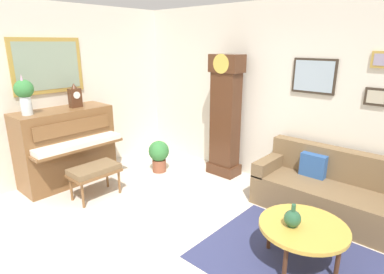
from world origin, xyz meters
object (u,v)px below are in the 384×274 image
green_jug (292,218)px  potted_plant (159,154)px  piano_bench (94,171)px  mantel_clock (75,97)px  coffee_table (303,228)px  grandfather_clock (225,120)px  flower_vase (24,93)px  piano (67,146)px  couch (331,192)px

green_jug → potted_plant: size_ratio=0.43×
piano_bench → mantel_clock: 1.28m
coffee_table → grandfather_clock: bearing=145.6°
grandfather_clock → mantel_clock: grandfather_clock is taller
piano_bench → flower_vase: size_ratio=1.21×
piano → coffee_table: piano is taller
mantel_clock → green_jug: mantel_clock is taller
piano_bench → coffee_table: size_ratio=0.80×
piano_bench → mantel_clock: (-0.79, 0.24, 0.97)m
piano_bench → green_jug: bearing=10.5°
grandfather_clock → couch: grandfather_clock is taller
couch → coffee_table: bearing=-83.5°
green_jug → potted_plant: (-2.80, 0.75, -0.21)m
coffee_table → mantel_clock: bearing=-174.2°
couch → potted_plant: 2.80m
coffee_table → green_jug: green_jug is taller
piano_bench → coffee_table: piano_bench is taller
couch → grandfather_clock: bearing=175.7°
grandfather_clock → flower_vase: (-1.68, -2.47, 0.56)m
piano → flower_vase: bearing=-89.8°
piano → mantel_clock: bearing=89.5°
piano → grandfather_clock: grandfather_clock is taller
piano → piano_bench: bearing=-0.5°
piano_bench → couch: (2.73, 1.83, -0.09)m
mantel_clock → green_jug: size_ratio=1.58×
piano → potted_plant: bearing=58.3°
coffee_table → potted_plant: size_ratio=1.57×
grandfather_clock → coffee_table: (1.98, -1.36, -0.55)m
mantel_clock → potted_plant: size_ratio=0.68×
piano_bench → potted_plant: 1.27m
potted_plant → flower_vase: bearing=-113.7°
grandfather_clock → green_jug: grandfather_clock is taller
couch → flower_vase: flower_vase is taller
piano_bench → green_jug: (2.78, 0.52, 0.12)m
mantel_clock → flower_vase: size_ratio=0.66×
flower_vase → potted_plant: bearing=66.3°
green_jug → flower_vase: bearing=-164.1°
mantel_clock → flower_vase: 0.75m
piano_bench → potted_plant: size_ratio=1.25×
piano → coffee_table: size_ratio=1.64×
mantel_clock → potted_plant: (0.78, 1.03, -1.06)m
piano → potted_plant: (0.78, 1.26, -0.29)m
couch → green_jug: (0.06, -1.31, 0.22)m
piano → mantel_clock: (0.00, 0.23, 0.77)m
coffee_table → potted_plant: bearing=167.1°
flower_vase → piano_bench: bearing=32.3°
grandfather_clock → coffee_table: grandfather_clock is taller
piano → flower_vase: (0.00, -0.51, 0.91)m
flower_vase → piano: bearing=90.2°
green_jug → piano_bench: bearing=-169.5°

